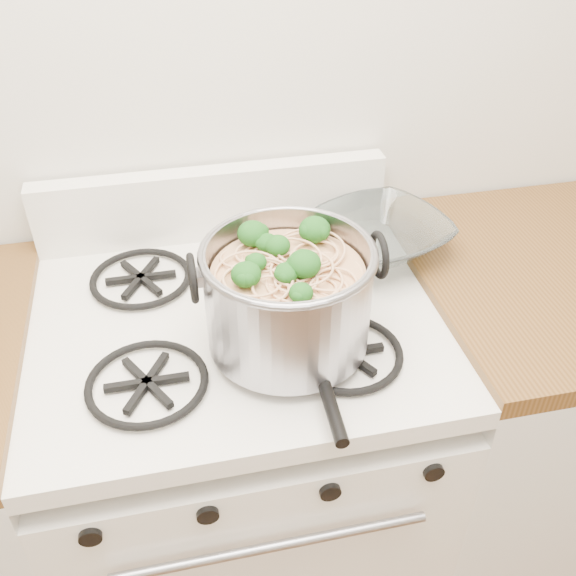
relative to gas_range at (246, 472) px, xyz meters
The scene contains 5 objects.
gas_range is the anchor object (origin of this frame).
counter_left 0.51m from the gas_range, behind, with size 0.25×0.65×0.92m.
stock_pot 0.59m from the gas_range, 52.34° to the right, with size 0.32×0.29×0.20m.
spatula 0.52m from the gas_range, 41.46° to the right, with size 0.29×0.31×0.02m, color black, non-canonical shape.
glass_bowl 0.62m from the gas_range, 23.18° to the left, with size 0.11×0.11×0.03m, color white.
Camera 1 is at (-0.10, 0.33, 1.68)m, focal length 40.00 mm.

